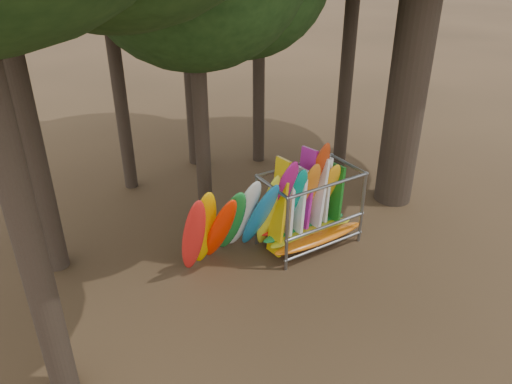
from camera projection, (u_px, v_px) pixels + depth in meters
ground at (292, 253)px, 14.41m from camera, size 120.00×120.00×0.00m
kayak_row at (265, 210)px, 13.96m from camera, size 5.07×1.96×3.26m
storage_rack at (309, 211)px, 14.41m from camera, size 3.09×1.56×2.88m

